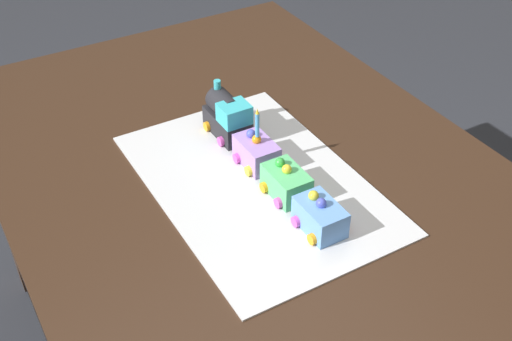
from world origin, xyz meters
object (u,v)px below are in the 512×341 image
cake_car_hopper_sky_blue (320,216)px  cake_locomotive (228,116)px  dining_table (244,199)px  birthday_candle (257,123)px  cake_car_flatbed_lavender (256,152)px  cake_car_gondola_mint_green (286,182)px

cake_car_hopper_sky_blue → cake_locomotive: bearing=-180.0°
dining_table → birthday_candle: 0.22m
dining_table → birthday_candle: (0.03, 0.02, 0.22)m
dining_table → cake_car_hopper_sky_blue: size_ratio=14.00×
cake_locomotive → cake_car_flatbed_lavender: bearing=0.0°
cake_car_hopper_sky_blue → cake_car_flatbed_lavender: bearing=180.0°
dining_table → cake_car_gondola_mint_green: size_ratio=14.00×
cake_car_hopper_sky_blue → dining_table: bearing=-175.8°
cake_car_hopper_sky_blue → birthday_candle: size_ratio=1.49×
cake_car_hopper_sky_blue → birthday_candle: (-0.23, -0.00, 0.08)m
cake_locomotive → cake_car_gondola_mint_green: size_ratio=1.40×
birthday_candle → cake_car_flatbed_lavender: bearing=180.0°
cake_car_flatbed_lavender → cake_car_gondola_mint_green: (0.12, 0.00, 0.00)m
cake_car_flatbed_lavender → cake_car_gondola_mint_green: size_ratio=1.00×
dining_table → cake_car_flatbed_lavender: (0.02, 0.02, 0.14)m
cake_locomotive → cake_car_hopper_sky_blue: cake_locomotive is taller
cake_car_flatbed_lavender → cake_car_hopper_sky_blue: size_ratio=1.00×
birthday_candle → cake_locomotive: bearing=180.0°
cake_car_flatbed_lavender → cake_car_hopper_sky_blue: bearing=0.0°
dining_table → birthday_candle: size_ratio=20.91×
cake_locomotive → birthday_candle: 0.14m
cake_car_flatbed_lavender → birthday_candle: birthday_candle is taller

